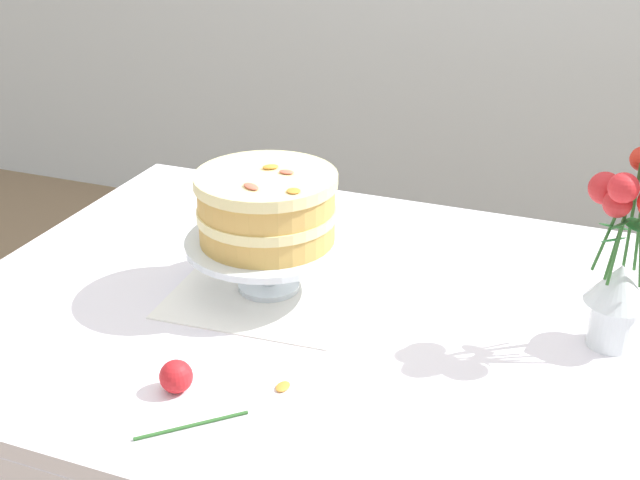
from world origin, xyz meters
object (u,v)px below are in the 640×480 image
(dining_table, at_px, (351,360))
(fallen_rose, at_px, (177,378))
(flower_vase, at_px, (627,249))
(layer_cake, at_px, (267,207))
(cake_stand, at_px, (268,248))

(dining_table, relative_size, fallen_rose, 9.53)
(fallen_rose, bearing_deg, flower_vase, 31.83)
(flower_vase, distance_m, fallen_rose, 0.70)
(layer_cake, xyz_separation_m, flower_vase, (0.58, 0.03, 0.01))
(cake_stand, xyz_separation_m, fallen_rose, (0.00, -0.33, -0.06))
(dining_table, height_order, fallen_rose, fallen_rose)
(dining_table, bearing_deg, layer_cake, 169.18)
(dining_table, distance_m, flower_vase, 0.49)
(dining_table, xyz_separation_m, cake_stand, (-0.17, 0.03, 0.17))
(cake_stand, bearing_deg, layer_cake, -43.28)
(dining_table, height_order, cake_stand, cake_stand)
(flower_vase, bearing_deg, layer_cake, -176.90)
(cake_stand, bearing_deg, fallen_rose, -89.44)
(dining_table, relative_size, flower_vase, 3.80)
(dining_table, relative_size, layer_cake, 5.72)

